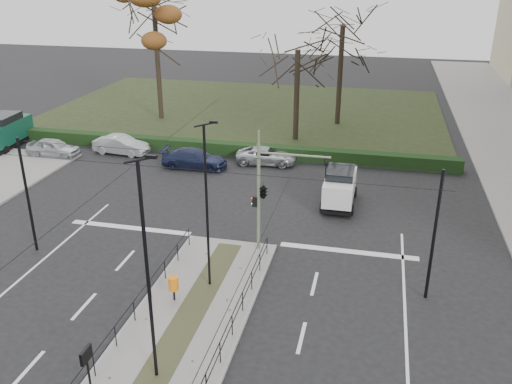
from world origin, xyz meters
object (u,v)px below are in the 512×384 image
at_px(parked_car_fourth, 266,156).
at_px(white_van, 340,186).
at_px(parked_car_third, 194,158).
at_px(green_van, 5,131).
at_px(parked_car_first, 53,148).
at_px(rust_tree, 154,6).
at_px(litter_bin, 173,284).
at_px(streetlamp_median_near, 148,273).
at_px(bare_tree_near, 298,57).
at_px(streetlamp_median_far, 207,206).
at_px(parked_car_second, 121,145).
at_px(traffic_light, 265,190).
at_px(info_panel, 87,361).
at_px(bare_tree_center, 342,33).

distance_m(parked_car_fourth, white_van, 8.48).
bearing_deg(parked_car_third, green_van, 84.73).
xyz_separation_m(parked_car_first, parked_car_fourth, (16.10, 1.99, -0.08)).
bearing_deg(white_van, rust_tree, 138.23).
relative_size(parked_car_fourth, white_van, 1.05).
xyz_separation_m(litter_bin, parked_car_fourth, (0.20, 18.23, -0.34)).
height_order(streetlamp_median_near, bare_tree_near, bare_tree_near).
bearing_deg(streetlamp_median_far, parked_car_second, 126.82).
xyz_separation_m(litter_bin, parked_car_second, (-11.14, 17.93, -0.24)).
distance_m(parked_car_third, rust_tree, 16.97).
relative_size(streetlamp_median_near, parked_car_second, 1.91).
height_order(litter_bin, parked_car_fourth, litter_bin).
bearing_deg(traffic_light, streetlamp_median_far, -114.08).
bearing_deg(streetlamp_median_near, white_van, 73.40).
xyz_separation_m(parked_car_second, rust_tree, (-0.92, 10.33, 9.41)).
xyz_separation_m(info_panel, bare_tree_near, (1.79, 30.76, 4.88)).
bearing_deg(parked_car_third, parked_car_first, 88.95).
bearing_deg(white_van, parked_car_fourth, 133.54).
distance_m(info_panel, streetlamp_median_far, 8.28).
relative_size(streetlamp_median_near, bare_tree_center, 0.72).
distance_m(parked_car_fourth, bare_tree_center, 14.57).
distance_m(green_van, bare_tree_near, 23.90).
xyz_separation_m(streetlamp_median_far, parked_car_first, (-17.03, 14.71, -3.34)).
xyz_separation_m(streetlamp_median_far, parked_car_third, (-5.78, 14.74, -3.34)).
bearing_deg(streetlamp_median_near, bare_tree_near, 89.41).
bearing_deg(green_van, parked_car_third, -4.09).
xyz_separation_m(streetlamp_median_far, parked_car_fourth, (-0.93, 16.69, -3.42)).
xyz_separation_m(white_van, bare_tree_near, (-4.66, 12.33, 5.63)).
bearing_deg(parked_car_first, green_van, 76.24).
distance_m(parked_car_third, bare_tree_center, 18.03).
bearing_deg(traffic_light, bare_tree_near, 94.41).
relative_size(info_panel, green_van, 0.42).
bearing_deg(parked_car_second, parked_car_fourth, -83.60).
distance_m(litter_bin, bare_tree_center, 31.17).
xyz_separation_m(info_panel, streetlamp_median_far, (1.55, 7.86, 2.08)).
bearing_deg(parked_car_first, parked_car_second, -70.69).
bearing_deg(parked_car_fourth, parked_car_second, 86.70).
bearing_deg(bare_tree_center, traffic_light, -93.46).
height_order(streetlamp_median_far, parked_car_first, streetlamp_median_far).
relative_size(streetlamp_median_far, parked_car_third, 1.62).
relative_size(parked_car_first, parked_car_fourth, 0.92).
distance_m(info_panel, parked_car_third, 23.02).
xyz_separation_m(parked_car_third, parked_car_fourth, (4.85, 1.96, -0.08)).
height_order(info_panel, parked_car_first, info_panel).
height_order(streetlamp_median_far, parked_car_second, streetlamp_median_far).
xyz_separation_m(parked_car_first, bare_tree_near, (17.27, 8.19, 6.13)).
height_order(parked_car_first, parked_car_second, parked_car_second).
distance_m(traffic_light, parked_car_first, 21.84).
xyz_separation_m(rust_tree, bare_tree_center, (16.40, 1.78, -2.04)).
bearing_deg(parked_car_third, traffic_light, -146.72).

